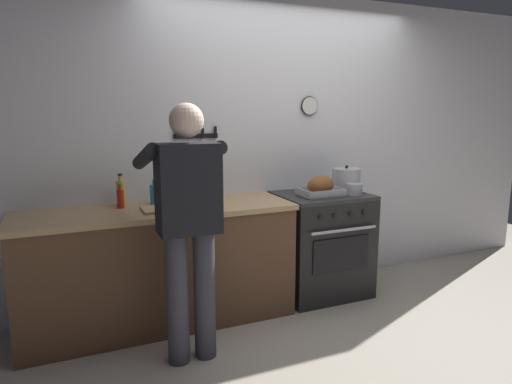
{
  "coord_description": "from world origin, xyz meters",
  "views": [
    {
      "loc": [
        -1.85,
        -2.32,
        1.63
      ],
      "look_at": [
        -0.46,
        0.85,
        0.99
      ],
      "focal_mm": 31.94,
      "sensor_mm": 36.0,
      "label": 1
    }
  ],
  "objects": [
    {
      "name": "counter_block",
      "position": [
        -1.2,
        0.99,
        0.45
      ],
      "size": [
        2.03,
        0.65,
        0.9
      ],
      "color": "brown",
      "rests_on": "ground"
    },
    {
      "name": "stock_pot",
      "position": [
        0.48,
        1.01,
        1.0
      ],
      "size": [
        0.25,
        0.25,
        0.23
      ],
      "color": "#B7B7BC",
      "rests_on": "stove"
    },
    {
      "name": "stove",
      "position": [
        0.22,
        0.99,
        0.45
      ],
      "size": [
        0.76,
        0.67,
        0.9
      ],
      "color": "black",
      "rests_on": "ground"
    },
    {
      "name": "bottle_cooking_oil",
      "position": [
        -1.43,
        1.18,
        1.0
      ],
      "size": [
        0.07,
        0.07,
        0.24
      ],
      "color": "gold",
      "rests_on": "counter_block"
    },
    {
      "name": "bottle_dish_soap",
      "position": [
        -1.19,
        1.13,
        0.98
      ],
      "size": [
        0.08,
        0.08,
        0.2
      ],
      "color": "#338CCC",
      "rests_on": "counter_block"
    },
    {
      "name": "saucepan",
      "position": [
        0.45,
        0.85,
        0.95
      ],
      "size": [
        0.14,
        0.14,
        0.1
      ],
      "color": "#B7B7BC",
      "rests_on": "stove"
    },
    {
      "name": "roasting_pan",
      "position": [
        0.15,
        0.91,
        0.98
      ],
      "size": [
        0.35,
        0.26,
        0.17
      ],
      "color": "#B7B7BC",
      "rests_on": "stove"
    },
    {
      "name": "person_cook",
      "position": [
        -1.13,
        0.4,
        0.95
      ],
      "size": [
        0.51,
        0.63,
        1.66
      ],
      "rotation": [
        0.0,
        0.0,
        1.78
      ],
      "color": "#383842",
      "rests_on": "ground"
    },
    {
      "name": "bottle_hot_sauce",
      "position": [
        -1.45,
        1.09,
        0.97
      ],
      "size": [
        0.05,
        0.05,
        0.18
      ],
      "color": "red",
      "rests_on": "counter_block"
    },
    {
      "name": "bottle_wine_red",
      "position": [
        -0.83,
        1.16,
        1.03
      ],
      "size": [
        0.07,
        0.07,
        0.31
      ],
      "color": "#47141E",
      "rests_on": "counter_block"
    },
    {
      "name": "ground_plane",
      "position": [
        0.0,
        0.0,
        0.0
      ],
      "size": [
        8.0,
        8.0,
        0.0
      ],
      "primitive_type": "plane",
      "color": "#A89E8E"
    },
    {
      "name": "cutting_board",
      "position": [
        -1.15,
        0.9,
        0.91
      ],
      "size": [
        0.36,
        0.24,
        0.02
      ],
      "primitive_type": "cube",
      "color": "tan",
      "rests_on": "counter_block"
    },
    {
      "name": "wall_back",
      "position": [
        -0.0,
        1.35,
        1.3
      ],
      "size": [
        6.0,
        0.13,
        2.6
      ],
      "color": "silver",
      "rests_on": "ground"
    }
  ]
}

